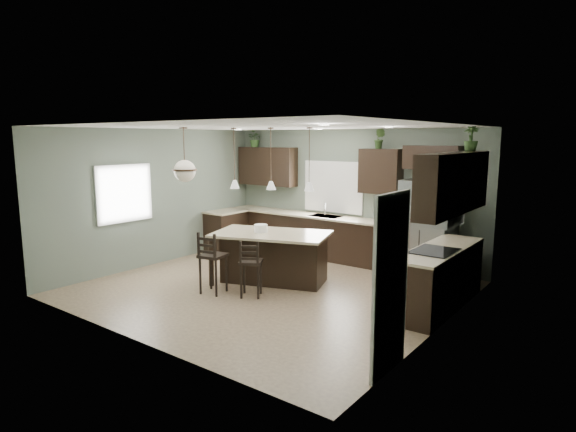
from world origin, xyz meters
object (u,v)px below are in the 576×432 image
(kitchen_island, at_px, (271,258))
(bar_stool_center, at_px, (251,268))
(serving_dish, at_px, (261,228))
(refrigerator, at_px, (427,230))
(plant_back_left, at_px, (255,139))
(bar_stool_left, at_px, (213,262))

(kitchen_island, xyz_separation_m, bar_stool_center, (0.23, -0.82, 0.02))
(kitchen_island, height_order, serving_dish, serving_dish)
(refrigerator, height_order, plant_back_left, plant_back_left)
(kitchen_island, bearing_deg, bar_stool_left, -129.95)
(bar_stool_center, bearing_deg, refrigerator, 24.19)
(refrigerator, xyz_separation_m, bar_stool_center, (-1.91, -2.81, -0.44))
(kitchen_island, relative_size, serving_dish, 8.54)
(bar_stool_center, distance_m, plant_back_left, 4.49)
(bar_stool_center, xyz_separation_m, plant_back_left, (-2.51, 3.06, 2.11))
(bar_stool_left, bearing_deg, kitchen_island, 57.61)
(serving_dish, bearing_deg, bar_stool_left, -102.07)
(kitchen_island, bearing_deg, bar_stool_center, -93.84)
(plant_back_left, bearing_deg, bar_stool_center, -50.60)
(refrigerator, bearing_deg, plant_back_left, 176.79)
(kitchen_island, relative_size, bar_stool_center, 2.11)
(kitchen_island, xyz_separation_m, bar_stool_left, (-0.40, -1.07, 0.07))
(bar_stool_left, height_order, bar_stool_center, bar_stool_left)
(plant_back_left, bearing_deg, bar_stool_left, -60.32)
(refrigerator, relative_size, kitchen_island, 0.90)
(kitchen_island, height_order, bar_stool_left, bar_stool_left)
(kitchen_island, bearing_deg, serving_dish, -180.00)
(refrigerator, distance_m, serving_dish, 3.10)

